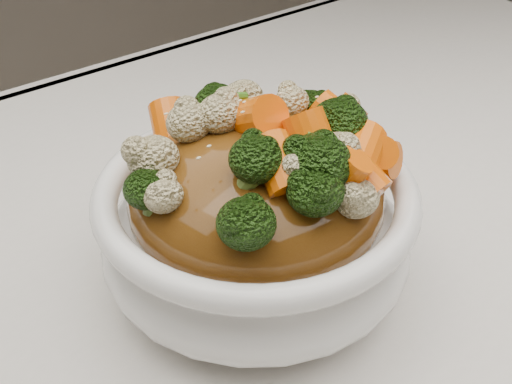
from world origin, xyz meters
TOP-DOWN VIEW (x-y plane):
  - tablecloth at (0.00, 0.00)m, footprint 1.20×0.80m
  - bowl at (-0.05, 0.03)m, footprint 0.22×0.22m
  - sauce_base at (-0.05, 0.03)m, footprint 0.17×0.17m
  - carrots at (-0.05, 0.03)m, footprint 0.17×0.17m
  - broccoli at (-0.05, 0.03)m, footprint 0.17×0.17m
  - cauliflower at (-0.05, 0.03)m, footprint 0.17×0.17m
  - scallions at (-0.05, 0.03)m, footprint 0.13×0.13m
  - sesame_seeds at (-0.05, 0.03)m, footprint 0.16×0.16m

SIDE VIEW (x-z plane):
  - tablecloth at x=0.00m, z-range 0.71..0.75m
  - bowl at x=-0.05m, z-range 0.75..0.83m
  - sauce_base at x=-0.05m, z-range 0.77..0.86m
  - cauliflower at x=-0.05m, z-range 0.85..0.89m
  - broccoli at x=-0.05m, z-range 0.85..0.89m
  - carrots at x=-0.05m, z-range 0.85..0.89m
  - scallions at x=-0.05m, z-range 0.86..0.88m
  - sesame_seeds at x=-0.05m, z-range 0.87..0.88m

